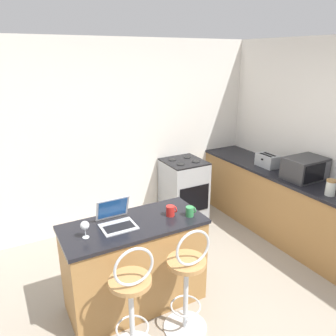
% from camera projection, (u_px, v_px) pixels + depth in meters
% --- Properties ---
extents(ground_plane, '(20.00, 20.00, 0.00)m').
position_uv_depth(ground_plane, '(217.00, 330.00, 2.99)').
color(ground_plane, gray).
extents(wall_back, '(12.00, 0.06, 2.60)m').
position_uv_depth(wall_back, '(117.00, 136.00, 4.56)').
color(wall_back, silver).
rests_on(wall_back, ground_plane).
extents(breakfast_bar, '(1.34, 0.61, 0.90)m').
position_uv_depth(breakfast_bar, '(135.00, 264.00, 3.19)').
color(breakfast_bar, '#9E703D').
rests_on(breakfast_bar, ground_plane).
extents(counter_right, '(0.63, 2.91, 0.90)m').
position_uv_depth(counter_right, '(284.00, 205.00, 4.44)').
color(counter_right, '#9E703D').
rests_on(counter_right, ground_plane).
extents(bar_stool_near, '(0.40, 0.40, 1.07)m').
position_uv_depth(bar_stool_near, '(132.00, 304.00, 2.60)').
color(bar_stool_near, silver).
rests_on(bar_stool_near, ground_plane).
extents(bar_stool_far, '(0.40, 0.40, 1.07)m').
position_uv_depth(bar_stool_far, '(187.00, 283.00, 2.84)').
color(bar_stool_far, silver).
rests_on(bar_stool_far, ground_plane).
extents(laptop, '(0.31, 0.31, 0.24)m').
position_uv_depth(laptop, '(116.00, 218.00, 3.00)').
color(laptop, '#B7BABF').
rests_on(laptop, breakfast_bar).
extents(microwave, '(0.50, 0.36, 0.27)m').
position_uv_depth(microwave, '(305.00, 168.00, 4.07)').
color(microwave, '#2D2D30').
rests_on(microwave, counter_right).
extents(toaster, '(0.20, 0.30, 0.18)m').
position_uv_depth(toaster, '(267.00, 161.00, 4.53)').
color(toaster, '#9EA3A8').
rests_on(toaster, counter_right).
extents(stove_range, '(0.57, 0.61, 0.91)m').
position_uv_depth(stove_range, '(184.00, 189.00, 4.95)').
color(stove_range, '#9EA3A8').
rests_on(stove_range, ground_plane).
extents(mug_green, '(0.10, 0.08, 0.10)m').
position_uv_depth(mug_green, '(190.00, 211.00, 3.16)').
color(mug_green, '#338447').
rests_on(mug_green, breakfast_bar).
extents(mug_red, '(0.10, 0.08, 0.10)m').
position_uv_depth(mug_red, '(171.00, 211.00, 3.16)').
color(mug_red, red).
rests_on(mug_red, breakfast_bar).
extents(wine_glass_short, '(0.08, 0.08, 0.15)m').
position_uv_depth(wine_glass_short, '(85.00, 226.00, 2.76)').
color(wine_glass_short, silver).
rests_on(wine_glass_short, breakfast_bar).
extents(storage_jar, '(0.11, 0.11, 0.18)m').
position_uv_depth(storage_jar, '(331.00, 187.00, 3.61)').
color(storage_jar, silver).
rests_on(storage_jar, counter_right).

